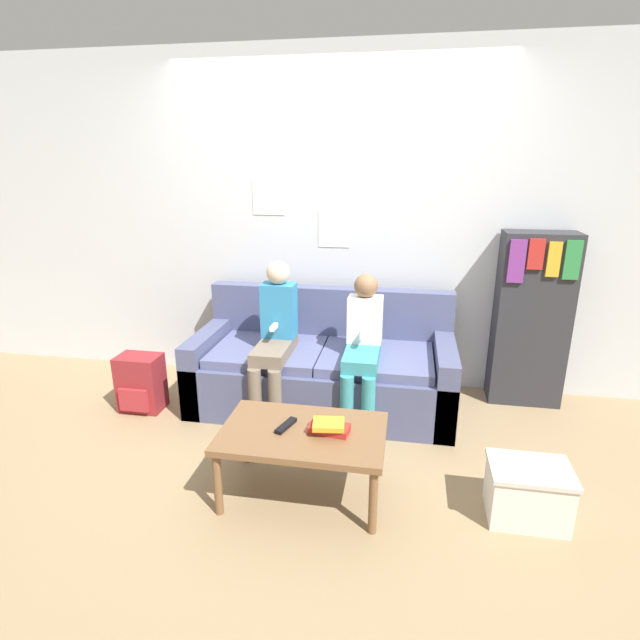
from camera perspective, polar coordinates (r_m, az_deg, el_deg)
The scene contains 11 objects.
ground_plane at distance 3.42m, azimuth -1.22°, elevation -13.48°, with size 10.00×10.00×0.00m, color #937A56.
wall_back at distance 3.99m, azimuth 1.68°, elevation 10.93°, with size 8.00×0.06×2.60m.
couch at distance 3.77m, azimuth 0.38°, elevation -5.66°, with size 1.90×0.84×0.83m.
coffee_table at distance 2.77m, azimuth -1.96°, elevation -13.27°, with size 0.88×0.57×0.40m.
person_left at distance 3.54m, azimuth -5.16°, elevation -1.57°, with size 0.24×0.57×1.11m.
person_right at distance 3.43m, azimuth 4.91°, elevation -2.70°, with size 0.24×0.57×1.04m.
tv_remote at distance 2.77m, azimuth -3.92°, elevation -11.95°, with size 0.09×0.17×0.02m.
book_stack at distance 2.71m, azimuth 1.03°, elevation -12.13°, with size 0.22×0.16×0.07m.
bookshelf at distance 4.01m, azimuth 22.98°, elevation 0.09°, with size 0.52×0.28×1.30m.
storage_box at distance 2.91m, azimuth 22.64°, elevation -17.73°, with size 0.41×0.30×0.30m.
backpack at distance 3.94m, azimuth -19.81°, elevation -6.81°, with size 0.31×0.24×0.42m.
Camera 1 is at (0.58, -2.87, 1.78)m, focal length 28.00 mm.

